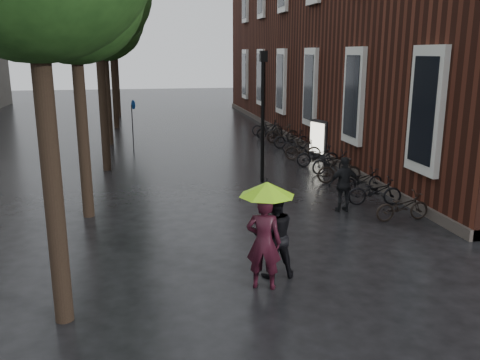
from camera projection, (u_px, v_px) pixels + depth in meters
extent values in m
plane|color=black|center=(298.00, 326.00, 8.80)|extent=(120.00, 120.00, 0.00)
cube|color=#38160F|center=(377.00, 26.00, 27.86)|extent=(10.00, 33.00, 12.00)
cube|color=silver|center=(427.00, 111.00, 14.32)|extent=(0.25, 1.60, 3.60)
cube|color=black|center=(424.00, 111.00, 14.30)|extent=(0.10, 1.20, 3.00)
cube|color=silver|center=(355.00, 96.00, 19.08)|extent=(0.25, 1.60, 3.60)
cube|color=black|center=(352.00, 96.00, 19.06)|extent=(0.10, 1.20, 3.00)
cube|color=silver|center=(311.00, 87.00, 23.83)|extent=(0.25, 1.60, 3.60)
cube|color=black|center=(309.00, 87.00, 23.81)|extent=(0.10, 1.20, 3.00)
cube|color=silver|center=(282.00, 81.00, 28.59)|extent=(0.25, 1.60, 3.60)
cube|color=black|center=(280.00, 81.00, 28.57)|extent=(0.10, 1.20, 3.00)
cube|color=silver|center=(261.00, 77.00, 33.34)|extent=(0.25, 1.60, 3.60)
cube|color=black|center=(260.00, 77.00, 33.32)|extent=(0.10, 1.20, 3.00)
cube|color=silver|center=(246.00, 74.00, 38.10)|extent=(0.25, 1.60, 3.60)
cube|color=black|center=(244.00, 74.00, 38.08)|extent=(0.10, 1.20, 3.00)
cube|color=#3F3833|center=(288.00, 134.00, 28.36)|extent=(0.40, 33.00, 0.30)
cylinder|color=black|center=(53.00, 193.00, 8.42)|extent=(0.32, 0.32, 4.68)
cylinder|color=black|center=(83.00, 139.00, 14.13)|extent=(0.32, 0.32, 4.51)
cylinder|color=black|center=(103.00, 108.00, 19.82)|extent=(0.32, 0.32, 4.95)
cylinder|color=black|center=(108.00, 101.00, 25.56)|extent=(0.32, 0.32, 4.40)
cylinder|color=black|center=(115.00, 89.00, 31.24)|extent=(0.32, 0.32, 4.79)
cylinder|color=black|center=(117.00, 85.00, 36.96)|extent=(0.32, 0.32, 4.57)
imported|color=black|center=(264.00, 242.00, 10.01)|extent=(0.82, 0.68, 1.92)
imported|color=black|center=(274.00, 235.00, 10.54)|extent=(0.90, 0.71, 1.84)
cylinder|color=black|center=(266.00, 223.00, 10.15)|extent=(0.02, 0.02, 1.43)
cone|color=#91E718|center=(267.00, 189.00, 9.97)|extent=(1.13, 1.13, 0.29)
cylinder|color=black|center=(267.00, 180.00, 9.93)|extent=(0.02, 0.02, 0.08)
imported|color=black|center=(344.00, 184.00, 14.94)|extent=(0.97, 0.42, 1.65)
imported|color=black|center=(402.00, 206.00, 14.20)|extent=(1.57, 0.56, 0.82)
imported|color=black|center=(375.00, 191.00, 15.66)|extent=(1.73, 0.85, 0.87)
imported|color=black|center=(363.00, 180.00, 17.15)|extent=(1.62, 0.77, 0.82)
imported|color=black|center=(339.00, 170.00, 18.27)|extent=(1.65, 0.60, 0.97)
imported|color=black|center=(332.00, 162.00, 19.71)|extent=(1.76, 0.77, 0.90)
imported|color=black|center=(317.00, 156.00, 20.91)|extent=(1.79, 0.76, 0.92)
imported|color=black|center=(303.00, 150.00, 22.16)|extent=(1.63, 0.79, 0.94)
imported|color=black|center=(299.00, 145.00, 23.72)|extent=(1.63, 0.83, 0.82)
imported|color=black|center=(291.00, 139.00, 24.96)|extent=(1.81, 0.73, 0.93)
imported|color=black|center=(283.00, 133.00, 26.42)|extent=(1.71, 0.48, 1.02)
imported|color=black|center=(270.00, 130.00, 27.69)|extent=(1.57, 0.62, 0.92)
imported|color=black|center=(267.00, 127.00, 28.80)|extent=(1.80, 0.82, 0.91)
cube|color=black|center=(320.00, 139.00, 22.67)|extent=(0.23, 1.11, 1.67)
cube|color=white|center=(317.00, 138.00, 22.64)|extent=(0.04, 0.93, 1.37)
cylinder|color=black|center=(263.00, 122.00, 18.02)|extent=(0.13, 0.13, 4.36)
cube|color=black|center=(263.00, 56.00, 17.46)|extent=(0.24, 0.24, 0.38)
sphere|color=#FFE5B2|center=(263.00, 56.00, 17.46)|extent=(0.20, 0.20, 0.20)
cylinder|color=#262628|center=(133.00, 127.00, 24.42)|extent=(0.05, 0.05, 2.18)
cylinder|color=navy|center=(133.00, 105.00, 24.17)|extent=(0.03, 0.44, 0.44)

